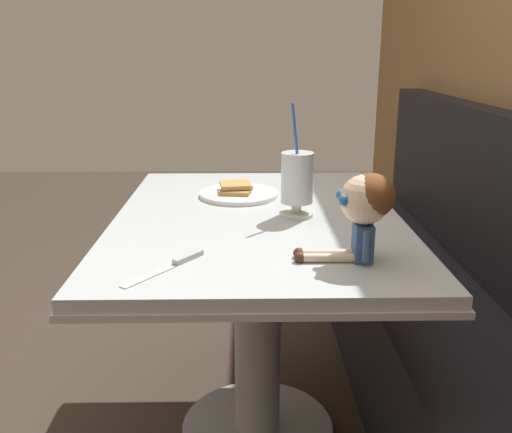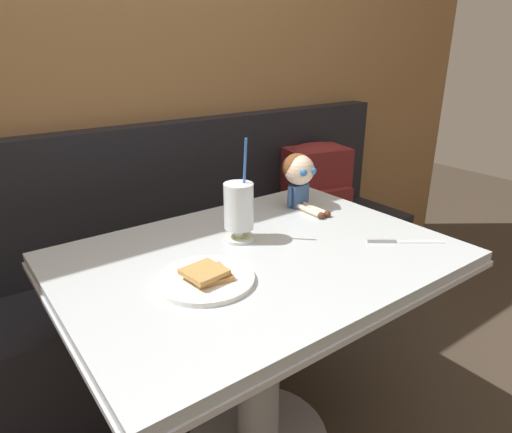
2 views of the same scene
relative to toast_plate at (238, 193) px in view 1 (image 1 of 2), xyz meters
The scene contains 6 objects.
booth_bench 0.83m from the toast_plate, 73.04° to the left, with size 2.60×0.48×1.00m.
diner_table 0.30m from the toast_plate, 15.36° to the left, with size 1.11×0.81×0.74m.
toast_plate is the anchor object (origin of this frame).
milkshake_glass 0.29m from the toast_plate, 37.51° to the left, with size 0.10×0.10×0.32m.
butter_knife 0.59m from the toast_plate, 12.22° to the right, with size 0.20×0.16×0.01m.
seated_doll 0.64m from the toast_plate, 26.78° to the left, with size 0.11×0.22×0.20m.
Camera 1 is at (1.52, 0.15, 1.20)m, focal length 39.24 mm.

